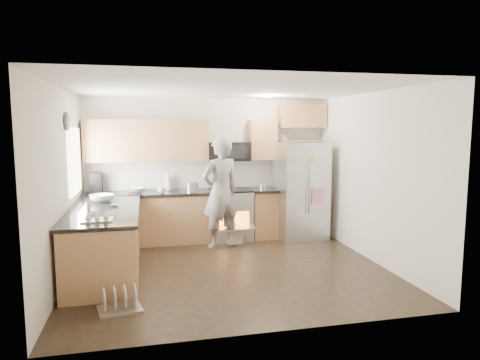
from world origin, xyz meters
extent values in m
plane|color=black|center=(0.00, 0.00, 0.00)|extent=(4.50, 4.50, 0.00)
cube|color=silver|center=(0.00, 2.00, 1.30)|extent=(4.50, 0.04, 2.60)
cube|color=silver|center=(0.00, -2.00, 1.30)|extent=(4.50, 0.04, 2.60)
cube|color=silver|center=(-2.25, 0.00, 1.30)|extent=(0.04, 4.00, 2.60)
cube|color=silver|center=(2.25, 0.00, 1.30)|extent=(0.04, 4.00, 2.60)
cube|color=white|center=(0.00, 0.00, 2.60)|extent=(4.50, 4.00, 0.04)
cube|color=white|center=(-2.23, 1.00, 1.55)|extent=(0.04, 1.00, 1.00)
cylinder|color=#FFEACC|center=(0.90, 1.10, 2.58)|extent=(0.14, 0.14, 0.02)
cylinder|color=#474754|center=(-2.22, 0.45, 2.15)|extent=(0.03, 0.26, 0.26)
cube|color=#9E6C3F|center=(-1.12, 1.70, 0.43)|extent=(2.15, 0.60, 0.87)
cube|color=black|center=(-1.12, 1.69, 0.91)|extent=(2.19, 0.64, 0.04)
cube|color=#9E6C3F|center=(1.00, 1.70, 0.43)|extent=(0.50, 0.60, 0.87)
cube|color=black|center=(1.00, 1.69, 0.91)|extent=(0.54, 0.64, 0.04)
cube|color=#9E6C3F|center=(-1.12, 1.83, 1.83)|extent=(2.16, 0.33, 0.74)
cube|color=#9E6C3F|center=(1.00, 1.83, 1.83)|extent=(0.50, 0.33, 0.74)
cube|color=#9E6C3F|center=(1.78, 1.83, 2.28)|extent=(0.90, 0.33, 0.44)
imported|color=white|center=(-1.36, 1.79, 0.96)|extent=(0.31, 0.31, 0.08)
imported|color=silver|center=(-0.76, 1.90, 1.09)|extent=(0.13, 0.13, 0.33)
imported|color=silver|center=(-0.90, 1.56, 0.98)|extent=(0.13, 0.13, 0.10)
cylinder|color=#B7B7BC|center=(-0.36, 1.69, 1.01)|extent=(0.24, 0.24, 0.16)
cube|color=black|center=(-2.00, 1.78, 1.11)|extent=(0.19, 0.24, 0.37)
cylinder|color=#B7B7BC|center=(0.98, 1.76, 0.97)|extent=(0.11, 0.11, 0.09)
cube|color=#9E6C3F|center=(-1.75, 0.25, 0.43)|extent=(0.90, 2.30, 0.87)
cube|color=black|center=(-1.75, 0.25, 0.91)|extent=(0.96, 2.36, 0.04)
imported|color=white|center=(-1.83, 0.85, 0.98)|extent=(0.36, 0.36, 0.11)
cube|color=green|center=(-1.62, 0.41, 0.94)|extent=(0.10, 0.07, 0.03)
cube|color=#B7B7BC|center=(-1.76, -0.54, 0.96)|extent=(0.37, 0.28, 0.08)
cube|color=#B7B7BC|center=(0.35, 1.68, 0.45)|extent=(0.76, 0.62, 0.90)
cube|color=black|center=(0.35, 1.68, 0.92)|extent=(0.76, 0.60, 0.03)
cube|color=orange|center=(0.35, 1.36, 0.40)|extent=(0.56, 0.02, 0.34)
cube|color=#B7B7BC|center=(0.35, 1.20, 0.32)|extent=(0.70, 0.34, 0.03)
cube|color=silver|center=(0.35, 1.15, 0.18)|extent=(0.24, 0.03, 0.28)
cube|color=black|center=(0.35, 1.80, 1.62)|extent=(0.76, 0.40, 0.34)
cube|color=#B7B7BC|center=(1.64, 1.45, 0.90)|extent=(0.93, 0.75, 1.79)
cylinder|color=#B7B7BC|center=(1.61, 1.10, 1.02)|extent=(0.02, 0.02, 0.97)
cylinder|color=#B7B7BC|center=(1.67, 1.10, 1.02)|extent=(0.02, 0.02, 0.97)
cube|color=#FA90CA|center=(1.84, 1.10, 0.83)|extent=(0.23, 0.02, 0.29)
cube|color=#808CCE|center=(1.47, 1.10, 1.31)|extent=(0.18, 0.02, 0.21)
imported|color=gray|center=(0.08, 1.20, 0.96)|extent=(0.82, 0.68, 1.91)
cube|color=#B7B7BC|center=(-1.49, -1.12, 0.01)|extent=(0.53, 0.46, 0.03)
cylinder|color=silver|center=(-1.66, -1.16, 0.16)|extent=(0.07, 0.26, 0.26)
cylinder|color=silver|center=(-1.55, -1.14, 0.16)|extent=(0.07, 0.26, 0.26)
cylinder|color=silver|center=(-1.44, -1.11, 0.16)|extent=(0.07, 0.26, 0.26)
cylinder|color=silver|center=(-1.33, -1.09, 0.16)|extent=(0.07, 0.26, 0.26)
camera|label=1|loc=(-1.17, -5.95, 2.07)|focal=32.00mm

